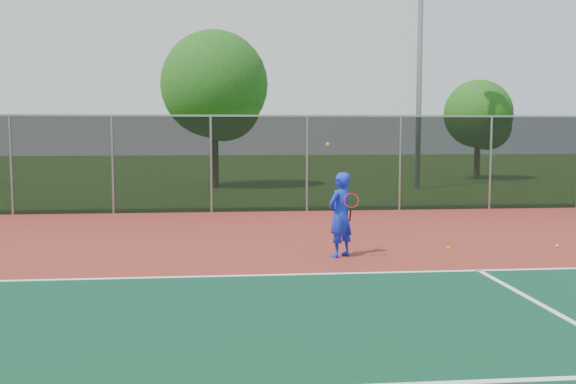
# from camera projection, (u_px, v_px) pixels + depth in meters

# --- Properties ---
(ground) EXTENTS (120.00, 120.00, 0.00)m
(ground) POSITION_uv_depth(u_px,v_px,m) (422.00, 325.00, 8.44)
(ground) COLOR #294F16
(ground) RESTS_ON ground
(court_apron) EXTENTS (30.00, 20.00, 0.02)m
(court_apron) POSITION_uv_depth(u_px,v_px,m) (384.00, 288.00, 10.42)
(court_apron) COLOR maroon
(court_apron) RESTS_ON ground
(fence_back) EXTENTS (30.00, 0.06, 3.03)m
(fence_back) POSITION_uv_depth(u_px,v_px,m) (307.00, 162.00, 20.18)
(fence_back) COLOR black
(fence_back) RESTS_ON court_apron
(tennis_player) EXTENTS (0.74, 0.77, 2.30)m
(tennis_player) POSITION_uv_depth(u_px,v_px,m) (340.00, 215.00, 12.86)
(tennis_player) COLOR #162AD7
(tennis_player) RESTS_ON court_apron
(practice_ball_3) EXTENTS (0.07, 0.07, 0.07)m
(practice_ball_3) POSITION_uv_depth(u_px,v_px,m) (557.00, 246.00, 13.96)
(practice_ball_3) COLOR #BBDC19
(practice_ball_3) RESTS_ON court_apron
(practice_ball_4) EXTENTS (0.07, 0.07, 0.07)m
(practice_ball_4) POSITION_uv_depth(u_px,v_px,m) (448.00, 248.00, 13.69)
(practice_ball_4) COLOR #BBDC19
(practice_ball_4) RESTS_ON court_apron
(floodlight_n) EXTENTS (0.90, 0.40, 13.19)m
(floodlight_n) POSITION_uv_depth(u_px,v_px,m) (420.00, 19.00, 27.75)
(floodlight_n) COLOR gray
(floodlight_n) RESTS_ON ground
(tree_back_left) EXTENTS (4.77, 4.77, 7.01)m
(tree_back_left) POSITION_uv_depth(u_px,v_px,m) (217.00, 89.00, 28.44)
(tree_back_left) COLOR #3A2615
(tree_back_left) RESTS_ON ground
(tree_back_mid) EXTENTS (3.56, 3.56, 5.22)m
(tree_back_mid) POSITION_uv_depth(u_px,v_px,m) (480.00, 117.00, 33.47)
(tree_back_mid) COLOR #3A2615
(tree_back_mid) RESTS_ON ground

